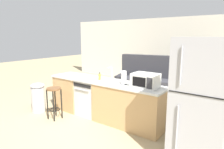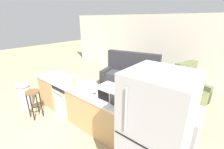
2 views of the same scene
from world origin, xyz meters
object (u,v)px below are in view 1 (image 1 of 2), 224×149
paper_towel_roll (124,78)px  armchair (215,91)px  trash_bin (38,97)px  couch (149,82)px  microwave (145,80)px  soap_bottle (100,77)px  stove_range (212,113)px  refrigerator (201,104)px  dishwasher (91,97)px  bar_stool (54,96)px

paper_towel_roll → armchair: (1.35, 2.71, -0.69)m
trash_bin → couch: size_ratio=0.35×
microwave → soap_bottle: size_ratio=2.84×
armchair → stove_range: bearing=-82.5°
refrigerator → paper_towel_roll: 1.72m
soap_bottle → trash_bin: 1.74m
armchair → couch: bearing=-173.0°
microwave → soap_bottle: 1.17m
refrigerator → paper_towel_roll: refrigerator is taller
soap_bottle → couch: size_ratio=0.08×
refrigerator → trash_bin: (-3.81, -0.11, -0.56)m
dishwasher → trash_bin: bearing=-151.4°
dishwasher → bar_stool: 0.87m
refrigerator → trash_bin: bearing=-178.4°
stove_range → microwave: bearing=-154.4°
refrigerator → soap_bottle: size_ratio=10.72×
refrigerator → couch: (-2.24, 2.99, -0.55)m
bar_stool → microwave: bearing=20.2°
paper_towel_roll → armchair: 3.10m
paper_towel_roll → armchair: bearing=63.4°
stove_range → refrigerator: refrigerator is taller
soap_bottle → bar_stool: size_ratio=0.24×
couch → bar_stool: bearing=-105.0°
trash_bin → couch: couch is taller
refrigerator → soap_bottle: bearing=166.5°
refrigerator → microwave: refrigerator is taller
trash_bin → microwave: bearing=13.8°
dishwasher → paper_towel_roll: (0.97, -0.03, 0.62)m
stove_range → soap_bottle: size_ratio=5.11×
bar_stool → trash_bin: same height
microwave → armchair: (0.87, 2.68, -0.69)m
microwave → bar_stool: bearing=-159.8°
armchair → trash_bin: bearing=-136.6°
refrigerator → dishwasher: bearing=168.1°
dishwasher → refrigerator: (2.60, -0.55, 0.52)m
microwave → paper_towel_roll: 0.49m
dishwasher → microwave: size_ratio=1.68×
dishwasher → bar_stool: (-0.49, -0.71, 0.11)m
soap_bottle → couch: 2.50m
paper_towel_roll → couch: 2.62m
soap_bottle → trash_bin: soap_bottle is taller
paper_towel_roll → bar_stool: (-1.45, -0.68, -0.50)m
bar_stool → trash_bin: 0.74m
refrigerator → couch: bearing=126.9°
paper_towel_roll → bar_stool: paper_towel_roll is taller
stove_range → bar_stool: bearing=-157.8°
dishwasher → stove_range: (2.60, 0.55, 0.03)m
microwave → bar_stool: (-1.94, -0.71, -0.50)m
armchair → paper_towel_roll: bearing=-116.6°
dishwasher → soap_bottle: bearing=1.0°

